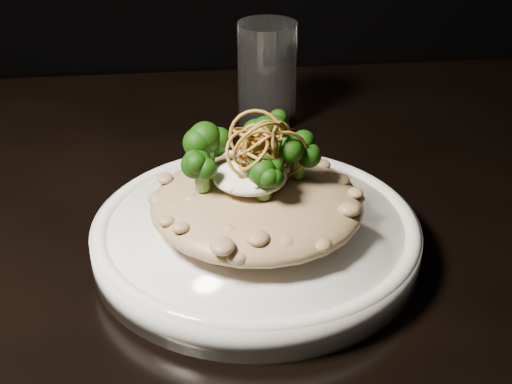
% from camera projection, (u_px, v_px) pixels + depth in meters
% --- Properties ---
extents(table, '(1.10, 0.80, 0.75)m').
position_uv_depth(table, '(197.00, 318.00, 0.63)').
color(table, black).
rests_on(table, ground).
extents(plate, '(0.26, 0.26, 0.03)m').
position_uv_depth(plate, '(256.00, 237.00, 0.57)').
color(plate, white).
rests_on(plate, table).
extents(risotto, '(0.17, 0.17, 0.04)m').
position_uv_depth(risotto, '(257.00, 204.00, 0.55)').
color(risotto, brown).
rests_on(risotto, plate).
extents(broccoli, '(0.13, 0.13, 0.05)m').
position_uv_depth(broccoli, '(253.00, 152.00, 0.53)').
color(broccoli, black).
rests_on(broccoli, risotto).
extents(cheese, '(0.06, 0.06, 0.02)m').
position_uv_depth(cheese, '(250.00, 176.00, 0.53)').
color(cheese, white).
rests_on(cheese, risotto).
extents(shallots, '(0.06, 0.06, 0.04)m').
position_uv_depth(shallots, '(263.00, 143.00, 0.53)').
color(shallots, brown).
rests_on(shallots, cheese).
extents(drinking_glass, '(0.08, 0.08, 0.11)m').
position_uv_depth(drinking_glass, '(267.00, 74.00, 0.77)').
color(drinking_glass, silver).
rests_on(drinking_glass, table).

